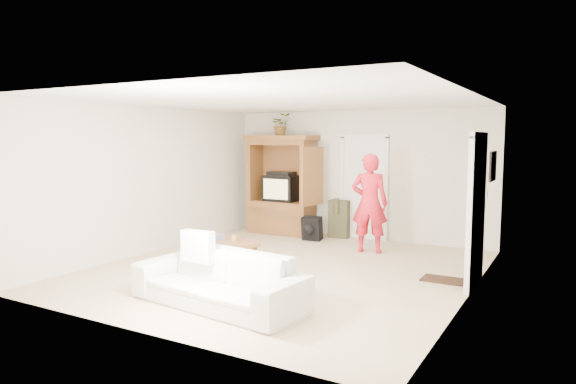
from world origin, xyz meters
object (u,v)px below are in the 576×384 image
Objects in this scene: sofa at (219,279)px; armoire at (283,191)px; coffee_table at (225,244)px; man at (369,203)px.

armoire is at bearing 117.34° from sofa.
armoire reaches higher than sofa.
sofa is 1.87× the size of coffee_table.
coffee_table is at bearing 130.89° from sofa.
armoire reaches higher than man.
man is 0.79× the size of sofa.
sofa reaches higher than coffee_table.
man is at bearing -20.31° from armoire.
man is 2.70m from coffee_table.
coffee_table is (0.60, -2.89, -0.56)m from armoire.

